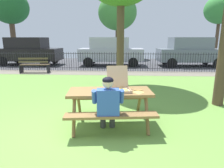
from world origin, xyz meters
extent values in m
cube|color=#6FA044|center=(0.00, 1.89, -0.01)|extent=(28.00, 11.79, 0.02)
cube|color=gray|center=(0.00, 7.09, 0.00)|extent=(28.00, 1.40, 0.01)
cube|color=#424247|center=(0.00, 11.39, -0.01)|extent=(28.00, 7.21, 0.01)
cube|color=olive|center=(0.77, 0.56, 0.74)|extent=(1.87, 0.95, 0.06)
cube|color=olive|center=(0.83, -0.04, 0.44)|extent=(1.82, 0.48, 0.05)
cube|color=olive|center=(0.70, 1.16, 0.44)|extent=(1.82, 0.48, 0.05)
cylinder|color=olive|center=(0.08, 0.07, 0.35)|extent=(0.12, 0.44, 0.74)
cylinder|color=olive|center=(-0.01, 0.89, 0.35)|extent=(0.12, 0.44, 0.74)
cylinder|color=olive|center=(1.55, 0.23, 0.35)|extent=(0.12, 0.44, 0.74)
cylinder|color=olive|center=(1.45, 1.05, 0.35)|extent=(0.12, 0.44, 0.74)
cube|color=tan|center=(0.97, 0.53, 0.78)|extent=(0.55, 0.55, 0.01)
cube|color=silver|center=(0.97, 0.53, 0.78)|extent=(0.51, 0.51, 0.00)
cube|color=tan|center=(1.01, 0.31, 0.80)|extent=(0.46, 0.10, 0.04)
cube|color=tan|center=(0.92, 0.75, 0.80)|extent=(0.46, 0.10, 0.04)
cube|color=tan|center=(0.74, 0.48, 0.80)|extent=(0.10, 0.46, 0.04)
cube|color=tan|center=(1.19, 0.57, 0.80)|extent=(0.10, 0.46, 0.04)
cube|color=tan|center=(0.92, 0.77, 1.05)|extent=(0.49, 0.22, 0.46)
cylinder|color=tan|center=(0.97, 0.53, 0.79)|extent=(0.40, 0.40, 0.01)
cylinder|color=#E1C04B|center=(0.97, 0.53, 0.80)|extent=(0.37, 0.37, 0.00)
pyramid|color=#E1BF5A|center=(1.38, 0.48, 0.78)|extent=(0.18, 0.25, 0.01)
cube|color=tan|center=(1.38, 0.61, 0.78)|extent=(0.19, 0.03, 0.02)
cylinder|color=#3D3D3D|center=(0.63, 0.36, 0.22)|extent=(0.12, 0.12, 0.44)
cylinder|color=#3D3D3D|center=(0.65, 0.15, 0.47)|extent=(0.20, 0.43, 0.15)
cylinder|color=#3D3D3D|center=(0.83, 0.39, 0.22)|extent=(0.12, 0.12, 0.44)
cylinder|color=#3D3D3D|center=(0.85, 0.18, 0.47)|extent=(0.20, 0.43, 0.15)
cube|color=#3359B2|center=(0.77, -0.04, 0.70)|extent=(0.44, 0.27, 0.52)
cylinder|color=#3359B2|center=(0.51, -0.02, 0.80)|extent=(0.11, 0.22, 0.31)
cylinder|color=#3359B2|center=(1.03, 0.04, 0.80)|extent=(0.11, 0.22, 0.31)
sphere|color=beige|center=(0.77, -0.02, 1.08)|extent=(0.21, 0.21, 0.21)
ellipsoid|color=black|center=(0.77, -0.03, 1.13)|extent=(0.21, 0.20, 0.12)
cylinder|color=black|center=(0.00, 7.79, 1.01)|extent=(23.31, 0.03, 0.03)
cylinder|color=black|center=(0.00, 7.79, 0.16)|extent=(23.31, 0.03, 0.03)
cylinder|color=black|center=(-6.39, 7.79, 0.55)|extent=(0.02, 0.02, 1.09)
cylinder|color=black|center=(-6.25, 7.79, 0.55)|extent=(0.02, 0.02, 1.09)
cylinder|color=black|center=(-6.11, 7.79, 0.55)|extent=(0.02, 0.02, 1.09)
cylinder|color=black|center=(-5.97, 7.79, 0.55)|extent=(0.02, 0.02, 1.09)
cylinder|color=black|center=(-5.83, 7.79, 0.55)|extent=(0.02, 0.02, 1.09)
cylinder|color=black|center=(-5.69, 7.79, 0.55)|extent=(0.02, 0.02, 1.09)
cylinder|color=black|center=(-5.55, 7.79, 0.55)|extent=(0.02, 0.02, 1.09)
cylinder|color=black|center=(-5.41, 7.79, 0.55)|extent=(0.02, 0.02, 1.09)
cylinder|color=black|center=(-5.27, 7.79, 0.55)|extent=(0.02, 0.02, 1.09)
cylinder|color=black|center=(-5.12, 7.79, 0.55)|extent=(0.02, 0.02, 1.09)
cylinder|color=black|center=(-4.98, 7.79, 0.55)|extent=(0.02, 0.02, 1.09)
cylinder|color=black|center=(-4.84, 7.79, 0.55)|extent=(0.02, 0.02, 1.09)
cylinder|color=black|center=(-4.70, 7.79, 0.55)|extent=(0.02, 0.02, 1.09)
cylinder|color=black|center=(-4.56, 7.79, 0.55)|extent=(0.02, 0.02, 1.09)
cylinder|color=black|center=(-4.42, 7.79, 0.55)|extent=(0.02, 0.02, 1.09)
cylinder|color=black|center=(-4.28, 7.79, 0.55)|extent=(0.02, 0.02, 1.09)
cylinder|color=black|center=(-4.14, 7.79, 0.55)|extent=(0.02, 0.02, 1.09)
cylinder|color=black|center=(-4.00, 7.79, 0.55)|extent=(0.02, 0.02, 1.09)
cylinder|color=black|center=(-3.86, 7.79, 0.55)|extent=(0.02, 0.02, 1.09)
cylinder|color=black|center=(-3.72, 7.79, 0.55)|extent=(0.02, 0.02, 1.09)
cylinder|color=black|center=(-3.58, 7.79, 0.55)|extent=(0.02, 0.02, 1.09)
cylinder|color=black|center=(-3.44, 7.79, 0.55)|extent=(0.02, 0.02, 1.09)
cylinder|color=black|center=(-3.30, 7.79, 0.55)|extent=(0.02, 0.02, 1.09)
cylinder|color=black|center=(-3.16, 7.79, 0.55)|extent=(0.02, 0.02, 1.09)
cylinder|color=black|center=(-3.02, 7.79, 0.55)|extent=(0.02, 0.02, 1.09)
cylinder|color=black|center=(-2.88, 7.79, 0.55)|extent=(0.02, 0.02, 1.09)
cylinder|color=black|center=(-2.74, 7.79, 0.55)|extent=(0.02, 0.02, 1.09)
cylinder|color=black|center=(-2.60, 7.79, 0.55)|extent=(0.02, 0.02, 1.09)
cylinder|color=black|center=(-2.46, 7.79, 0.55)|extent=(0.02, 0.02, 1.09)
cylinder|color=black|center=(-2.32, 7.79, 0.55)|extent=(0.02, 0.02, 1.09)
cylinder|color=black|center=(-2.18, 7.79, 0.55)|extent=(0.02, 0.02, 1.09)
cylinder|color=black|center=(-2.04, 7.79, 0.55)|extent=(0.02, 0.02, 1.09)
cylinder|color=black|center=(-1.90, 7.79, 0.55)|extent=(0.02, 0.02, 1.09)
cylinder|color=black|center=(-1.76, 7.79, 0.55)|extent=(0.02, 0.02, 1.09)
cylinder|color=black|center=(-1.61, 7.79, 0.55)|extent=(0.02, 0.02, 1.09)
cylinder|color=black|center=(-1.47, 7.79, 0.55)|extent=(0.02, 0.02, 1.09)
cylinder|color=black|center=(-1.33, 7.79, 0.55)|extent=(0.02, 0.02, 1.09)
cylinder|color=black|center=(-1.19, 7.79, 0.55)|extent=(0.02, 0.02, 1.09)
cylinder|color=black|center=(-1.05, 7.79, 0.55)|extent=(0.02, 0.02, 1.09)
cylinder|color=black|center=(-0.91, 7.79, 0.55)|extent=(0.02, 0.02, 1.09)
cylinder|color=black|center=(-0.77, 7.79, 0.55)|extent=(0.02, 0.02, 1.09)
cylinder|color=black|center=(-0.63, 7.79, 0.55)|extent=(0.02, 0.02, 1.09)
cylinder|color=black|center=(-0.49, 7.79, 0.55)|extent=(0.02, 0.02, 1.09)
cylinder|color=black|center=(-0.35, 7.79, 0.55)|extent=(0.02, 0.02, 1.09)
cylinder|color=black|center=(-0.21, 7.79, 0.55)|extent=(0.02, 0.02, 1.09)
cylinder|color=black|center=(-0.07, 7.79, 0.55)|extent=(0.02, 0.02, 1.09)
cylinder|color=black|center=(0.07, 7.79, 0.55)|extent=(0.02, 0.02, 1.09)
cylinder|color=black|center=(0.21, 7.79, 0.55)|extent=(0.02, 0.02, 1.09)
cylinder|color=black|center=(0.35, 7.79, 0.55)|extent=(0.02, 0.02, 1.09)
cylinder|color=black|center=(0.49, 7.79, 0.55)|extent=(0.02, 0.02, 1.09)
cylinder|color=black|center=(0.63, 7.79, 0.55)|extent=(0.02, 0.02, 1.09)
cylinder|color=black|center=(0.77, 7.79, 0.55)|extent=(0.02, 0.02, 1.09)
cylinder|color=black|center=(0.91, 7.79, 0.55)|extent=(0.02, 0.02, 1.09)
cylinder|color=black|center=(1.05, 7.79, 0.55)|extent=(0.02, 0.02, 1.09)
cylinder|color=black|center=(1.19, 7.79, 0.55)|extent=(0.02, 0.02, 1.09)
cylinder|color=black|center=(1.33, 7.79, 0.55)|extent=(0.02, 0.02, 1.09)
cylinder|color=black|center=(1.47, 7.79, 0.55)|extent=(0.02, 0.02, 1.09)
cylinder|color=black|center=(1.61, 7.79, 0.55)|extent=(0.02, 0.02, 1.09)
cylinder|color=black|center=(1.76, 7.79, 0.55)|extent=(0.02, 0.02, 1.09)
cylinder|color=black|center=(1.90, 7.79, 0.55)|extent=(0.02, 0.02, 1.09)
cylinder|color=black|center=(2.04, 7.79, 0.55)|extent=(0.02, 0.02, 1.09)
cylinder|color=black|center=(2.18, 7.79, 0.55)|extent=(0.02, 0.02, 1.09)
cylinder|color=black|center=(2.32, 7.79, 0.55)|extent=(0.02, 0.02, 1.09)
cylinder|color=black|center=(2.46, 7.79, 0.55)|extent=(0.02, 0.02, 1.09)
cylinder|color=black|center=(2.60, 7.79, 0.55)|extent=(0.02, 0.02, 1.09)
cylinder|color=black|center=(2.74, 7.79, 0.55)|extent=(0.02, 0.02, 1.09)
cylinder|color=black|center=(2.88, 7.79, 0.55)|extent=(0.02, 0.02, 1.09)
cylinder|color=black|center=(3.02, 7.79, 0.55)|extent=(0.02, 0.02, 1.09)
cylinder|color=black|center=(3.16, 7.79, 0.55)|extent=(0.02, 0.02, 1.09)
cylinder|color=black|center=(3.30, 7.79, 0.55)|extent=(0.02, 0.02, 1.09)
cylinder|color=black|center=(3.44, 7.79, 0.55)|extent=(0.02, 0.02, 1.09)
cylinder|color=black|center=(3.58, 7.79, 0.55)|extent=(0.02, 0.02, 1.09)
cylinder|color=black|center=(3.72, 7.79, 0.55)|extent=(0.02, 0.02, 1.09)
cylinder|color=black|center=(3.86, 7.79, 0.55)|extent=(0.02, 0.02, 1.09)
cylinder|color=black|center=(4.00, 7.79, 0.55)|extent=(0.02, 0.02, 1.09)
cylinder|color=black|center=(4.14, 7.79, 0.55)|extent=(0.02, 0.02, 1.09)
cylinder|color=black|center=(4.28, 7.79, 0.55)|extent=(0.02, 0.02, 1.09)
cylinder|color=black|center=(4.42, 7.79, 0.55)|extent=(0.02, 0.02, 1.09)
cylinder|color=black|center=(4.56, 7.79, 0.55)|extent=(0.02, 0.02, 1.09)
cylinder|color=black|center=(4.70, 7.79, 0.55)|extent=(0.02, 0.02, 1.09)
cylinder|color=black|center=(4.84, 7.79, 0.55)|extent=(0.02, 0.02, 1.09)
cylinder|color=black|center=(4.98, 7.79, 0.55)|extent=(0.02, 0.02, 1.09)
cylinder|color=black|center=(5.12, 7.79, 0.55)|extent=(0.02, 0.02, 1.09)
cylinder|color=black|center=(5.27, 7.79, 0.55)|extent=(0.02, 0.02, 1.09)
cylinder|color=black|center=(5.41, 7.79, 0.55)|extent=(0.02, 0.02, 1.09)
cylinder|color=black|center=(5.55, 7.79, 0.55)|extent=(0.02, 0.02, 1.09)
cylinder|color=black|center=(5.69, 7.79, 0.55)|extent=(0.02, 0.02, 1.09)
cylinder|color=black|center=(5.83, 7.79, 0.55)|extent=(0.02, 0.02, 1.09)
cylinder|color=black|center=(5.97, 7.79, 0.55)|extent=(0.02, 0.02, 1.09)
cylinder|color=black|center=(6.11, 7.79, 0.55)|extent=(0.02, 0.02, 1.09)
cylinder|color=black|center=(6.25, 7.79, 0.55)|extent=(0.02, 0.02, 1.09)
cylinder|color=black|center=(6.39, 7.79, 0.55)|extent=(0.02, 0.02, 1.09)
cylinder|color=black|center=(6.53, 7.79, 0.55)|extent=(0.02, 0.02, 1.09)
cylinder|color=black|center=(6.67, 7.79, 0.55)|extent=(0.02, 0.02, 1.09)
cube|color=brown|center=(-3.92, 7.15, 0.44)|extent=(1.60, 0.22, 0.04)
cube|color=brown|center=(-3.91, 7.02, 0.44)|extent=(1.60, 0.22, 0.04)
cube|color=brown|center=(-3.90, 6.88, 0.44)|extent=(1.60, 0.22, 0.04)
cube|color=brown|center=(-3.89, 6.82, 0.62)|extent=(1.60, 0.18, 0.11)
cube|color=brown|center=(-3.89, 6.82, 0.80)|extent=(1.60, 0.18, 0.11)
cube|color=black|center=(-3.15, 7.02, 0.22)|extent=(0.08, 0.44, 0.44)
cube|color=black|center=(-4.66, 6.91, 0.22)|extent=(0.08, 0.44, 0.44)
cylinder|color=#4C4C51|center=(5.90, 6.50, 1.92)|extent=(0.12, 0.12, 3.85)
cylinder|color=brown|center=(0.91, 4.58, 1.66)|extent=(0.30, 0.30, 3.32)
cube|color=black|center=(-5.72, 10.18, 0.76)|extent=(4.45, 1.93, 0.84)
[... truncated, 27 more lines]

